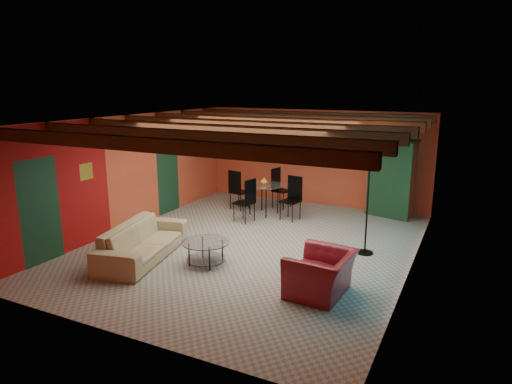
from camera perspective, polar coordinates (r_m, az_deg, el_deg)
The scene contains 11 objects.
room at distance 9.39m, azimuth -0.24°, elevation 7.09°, with size 6.52×8.01×2.71m.
sofa at distance 9.36m, azimuth -14.03°, elevation -6.00°, with size 2.40×0.94×0.70m, color #9A8963.
armchair at distance 7.65m, azimuth 8.16°, elevation -10.13°, with size 1.11×0.97×0.72m, color maroon.
coffee_table at distance 8.86m, azimuth -6.32°, elevation -7.59°, with size 0.92×0.92×0.47m, color silver, non-canonical shape.
dining_table at distance 12.03m, azimuth 1.00°, elevation -0.21°, with size 2.16×2.16×1.12m, color white, non-canonical shape.
armoire at distance 12.35m, azimuth 16.55°, elevation 1.59°, with size 1.12×0.55×1.97m, color brown.
floor_lamp at distance 9.38m, azimuth 13.85°, elevation -1.49°, with size 0.43×0.43×2.10m, color black, non-canonical shape.
ceiling_fan at distance 9.30m, azimuth -0.55°, elevation 7.01°, with size 1.50×1.50×0.44m, color #472614, non-canonical shape.
painting at distance 13.33m, azimuth 3.67°, elevation 5.87°, with size 1.05×0.03×0.65m, color black.
potted_plant at distance 12.17m, azimuth 16.93°, elevation 7.15°, with size 0.40×0.35×0.44m, color #26661E.
vase at distance 11.89m, azimuth 1.01°, elevation 2.89°, with size 0.19×0.19×0.20m, color orange.
Camera 1 is at (4.15, -8.25, 3.40)m, focal length 31.80 mm.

